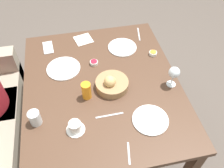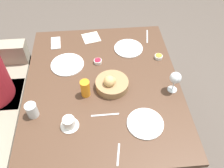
{
  "view_description": "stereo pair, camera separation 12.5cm",
  "coord_description": "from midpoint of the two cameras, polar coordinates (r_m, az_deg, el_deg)",
  "views": [
    {
      "loc": [
        -1.07,
        0.15,
        1.99
      ],
      "look_at": [
        -0.04,
        -0.06,
        0.8
      ],
      "focal_mm": 38.0,
      "sensor_mm": 36.0,
      "label": 1
    },
    {
      "loc": [
        -1.09,
        0.03,
        1.99
      ],
      "look_at": [
        -0.04,
        -0.06,
        0.8
      ],
      "focal_mm": 38.0,
      "sensor_mm": 36.0,
      "label": 2
    }
  ],
  "objects": [
    {
      "name": "bread_basket",
      "position": [
        1.58,
        -2.34,
        -0.03
      ],
      "size": [
        0.22,
        0.22,
        0.12
      ],
      "color": "#99754C",
      "rests_on": "dining_table"
    },
    {
      "name": "dining_table",
      "position": [
        1.71,
        -4.43,
        -2.21
      ],
      "size": [
        1.26,
        1.06,
        0.77
      ],
      "color": "#4C3323",
      "rests_on": "ground_plane"
    },
    {
      "name": "cell_phone",
      "position": [
        1.98,
        -16.9,
        8.3
      ],
      "size": [
        0.16,
        0.09,
        0.01
      ],
      "color": "silver",
      "rests_on": "dining_table"
    },
    {
      "name": "wine_glass",
      "position": [
        1.58,
        12.54,
        2.5
      ],
      "size": [
        0.08,
        0.08,
        0.16
      ],
      "color": "silver",
      "rests_on": "dining_table"
    },
    {
      "name": "spoon_coffee",
      "position": [
        1.35,
        1.31,
        -16.43
      ],
      "size": [
        0.13,
        0.03,
        0.0
      ],
      "color": "#B7B7BC",
      "rests_on": "dining_table"
    },
    {
      "name": "jam_bowl_berry",
      "position": [
        1.77,
        -6.38,
        5.04
      ],
      "size": [
        0.06,
        0.06,
        0.03
      ],
      "color": "white",
      "rests_on": "dining_table"
    },
    {
      "name": "juice_glass",
      "position": [
        1.53,
        -8.52,
        -1.71
      ],
      "size": [
        0.06,
        0.06,
        0.12
      ],
      "color": "orange",
      "rests_on": "dining_table"
    },
    {
      "name": "knife_silver",
      "position": [
        2.05,
        4.69,
        11.83
      ],
      "size": [
        0.17,
        0.04,
        0.0
      ],
      "color": "#B7B7BC",
      "rests_on": "dining_table"
    },
    {
      "name": "plate_near_left",
      "position": [
        1.46,
        6.77,
        -8.67
      ],
      "size": [
        0.22,
        0.22,
        0.01
      ],
      "color": "white",
      "rests_on": "dining_table"
    },
    {
      "name": "fork_silver",
      "position": [
        1.47,
        -3.01,
        -7.64
      ],
      "size": [
        0.01,
        0.17,
        0.0
      ],
      "color": "#B7B7BC",
      "rests_on": "dining_table"
    },
    {
      "name": "plate_near_right",
      "position": [
        1.9,
        0.6,
        8.75
      ],
      "size": [
        0.22,
        0.22,
        0.01
      ],
      "color": "white",
      "rests_on": "dining_table"
    },
    {
      "name": "jam_bowl_honey",
      "position": [
        1.85,
        7.94,
        7.27
      ],
      "size": [
        0.06,
        0.06,
        0.03
      ],
      "color": "white",
      "rests_on": "dining_table"
    },
    {
      "name": "coffee_cup",
      "position": [
        1.41,
        -11.41,
        -10.26
      ],
      "size": [
        0.11,
        0.11,
        0.07
      ],
      "color": "white",
      "rests_on": "dining_table"
    },
    {
      "name": "water_tumbler",
      "position": [
        1.49,
        -20.38,
        -7.78
      ],
      "size": [
        0.07,
        0.07,
        0.09
      ],
      "color": "silver",
      "rests_on": "dining_table"
    },
    {
      "name": "plate_far_center",
      "position": [
        1.77,
        -13.58,
        3.59
      ],
      "size": [
        0.24,
        0.24,
        0.01
      ],
      "color": "white",
      "rests_on": "dining_table"
    },
    {
      "name": "napkin",
      "position": [
        2.0,
        -8.71,
        10.47
      ],
      "size": [
        0.16,
        0.16,
        0.0
      ],
      "color": "silver",
      "rests_on": "dining_table"
    },
    {
      "name": "ground_plane",
      "position": [
        2.27,
        -3.42,
        -13.05
      ],
      "size": [
        10.0,
        10.0,
        0.0
      ],
      "primitive_type": "plane",
      "color": "#564C44"
    }
  ]
}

